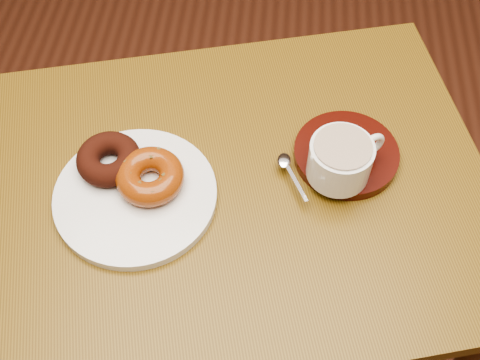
# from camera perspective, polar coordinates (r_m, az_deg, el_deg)

# --- Properties ---
(ground) EXTENTS (6.00, 6.00, 0.00)m
(ground) POSITION_cam_1_polar(r_m,az_deg,el_deg) (1.66, 6.69, -10.56)
(ground) COLOR #54291A
(ground) RESTS_ON ground
(cafe_table) EXTENTS (0.93, 0.79, 0.75)m
(cafe_table) POSITION_cam_1_polar(r_m,az_deg,el_deg) (1.01, -1.13, -4.40)
(cafe_table) COLOR brown
(cafe_table) RESTS_ON ground
(donut_plate) EXTENTS (0.34, 0.34, 0.01)m
(donut_plate) POSITION_cam_1_polar(r_m,az_deg,el_deg) (0.91, -9.87, -1.46)
(donut_plate) COLOR white
(donut_plate) RESTS_ON cafe_table
(donut_cinnamon) EXTENTS (0.10, 0.10, 0.04)m
(donut_cinnamon) POSITION_cam_1_polar(r_m,az_deg,el_deg) (0.92, -12.34, 1.96)
(donut_cinnamon) COLOR #34110A
(donut_cinnamon) RESTS_ON donut_plate
(donut_caramel) EXTENTS (0.14, 0.14, 0.04)m
(donut_caramel) POSITION_cam_1_polar(r_m,az_deg,el_deg) (0.89, -8.53, 0.34)
(donut_caramel) COLOR #8B3C0F
(donut_caramel) RESTS_ON donut_plate
(saucer) EXTENTS (0.19, 0.19, 0.02)m
(saucer) POSITION_cam_1_polar(r_m,az_deg,el_deg) (0.95, 10.02, 2.44)
(saucer) COLOR #340B07
(saucer) RESTS_ON cafe_table
(coffee_cup) EXTENTS (0.11, 0.09, 0.07)m
(coffee_cup) POSITION_cam_1_polar(r_m,az_deg,el_deg) (0.89, 9.57, 1.96)
(coffee_cup) COLOR white
(coffee_cup) RESTS_ON saucer
(teaspoon) EXTENTS (0.05, 0.09, 0.01)m
(teaspoon) POSITION_cam_1_polar(r_m,az_deg,el_deg) (0.91, 4.43, 1.44)
(teaspoon) COLOR silver
(teaspoon) RESTS_ON saucer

